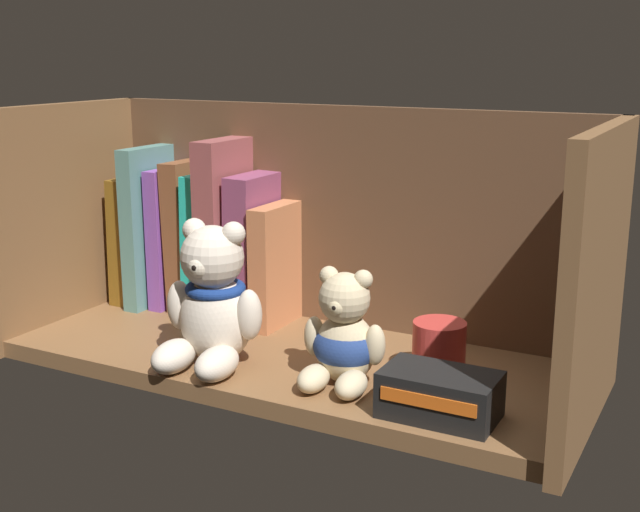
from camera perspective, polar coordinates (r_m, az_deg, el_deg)
The scene contains 16 objects.
shelf_board at distance 96.96cm, azimuth -2.11°, elevation -7.26°, with size 65.01×25.41×2.00cm, color brown.
shelf_back_panel at distance 104.30cm, azimuth 1.48°, elevation 2.18°, with size 67.41×1.20×29.59cm, color brown.
shelf_side_panel_left at distance 112.92cm, azimuth -16.99°, elevation 2.48°, with size 1.60×27.81×29.59cm, color brown.
shelf_side_panel_right at distance 81.92cm, azimuth 18.45°, elevation -1.84°, with size 1.60×27.81×29.59cm, color brown.
book_0 at distance 118.92cm, azimuth -12.02°, elevation 1.30°, with size 2.82×12.07×17.28cm, color brown.
book_1 at distance 116.55cm, azimuth -10.91°, elevation 2.20°, with size 2.33×14.31×21.64cm, color slate.
book_2 at distance 115.20cm, azimuth -9.83°, elevation 1.39°, with size 2.09×10.91×18.82cm, color purple.
book_3 at distance 113.31cm, azimuth -8.64°, elevation 1.53°, with size 2.91×10.22×19.97cm, color brown.
book_4 at distance 111.60cm, azimuth -7.29°, elevation 1.02°, with size 2.59×11.69×18.60cm, color #21C2AF.
book_5 at distance 109.20cm, azimuth -5.85°, elevation 2.03°, with size 3.26×14.30×23.26cm, color #934848.
book_6 at distance 107.61cm, azimuth -4.11°, elevation 0.72°, with size 3.50×12.43×18.99cm, color #833D5F.
book_7 at distance 106.23cm, azimuth -2.45°, elevation -0.40°, with size 2.66×13.50×15.49cm, color #C17347.
teddy_bear_larger at distance 92.16cm, azimuth -7.43°, elevation -3.30°, with size 11.91×12.15×16.24cm.
teddy_bear_smaller at distance 86.62cm, azimuth 1.65°, elevation -5.74°, with size 9.13×9.58×12.44cm.
pillar_candle at distance 90.26cm, azimuth 8.18°, elevation -6.33°, with size 5.74×5.74×6.00cm, color #C63833.
small_product_box at distance 80.73cm, azimuth 8.23°, elevation -9.41°, with size 10.97×6.72×4.52cm.
Camera 1 is at (45.34, -78.18, 36.12)cm, focal length 46.54 mm.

